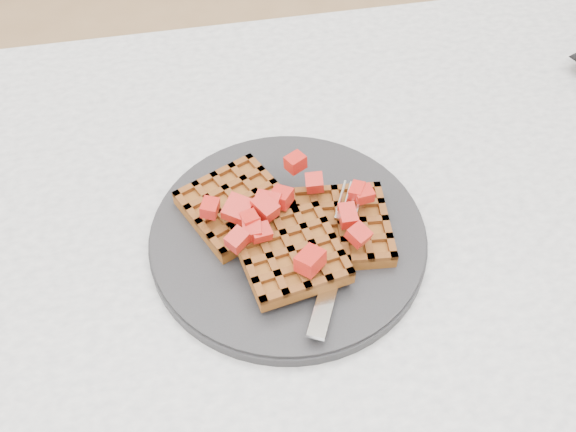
{
  "coord_description": "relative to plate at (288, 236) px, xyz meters",
  "views": [
    {
      "loc": [
        -0.21,
        -0.37,
        1.27
      ],
      "look_at": [
        -0.14,
        0.02,
        0.79
      ],
      "focal_mm": 40.0,
      "sensor_mm": 36.0,
      "label": 1
    }
  ],
  "objects": [
    {
      "name": "waffles",
      "position": [
        0.0,
        -0.0,
        0.02
      ],
      "size": [
        0.21,
        0.19,
        0.03
      ],
      "color": "#92521E",
      "rests_on": "plate"
    },
    {
      "name": "plate",
      "position": [
        0.0,
        0.0,
        0.0
      ],
      "size": [
        0.28,
        0.28,
        0.02
      ],
      "primitive_type": "cylinder",
      "color": "black",
      "rests_on": "table"
    },
    {
      "name": "fork",
      "position": [
        0.04,
        -0.04,
        0.02
      ],
      "size": [
        0.1,
        0.17,
        0.02
      ],
      "primitive_type": null,
      "rotation": [
        0.0,
        0.0,
        -0.45
      ],
      "color": "silver",
      "rests_on": "plate"
    },
    {
      "name": "table",
      "position": [
        0.14,
        -0.02,
        -0.12
      ],
      "size": [
        1.2,
        0.8,
        0.75
      ],
      "color": "silver",
      "rests_on": "ground"
    },
    {
      "name": "strawberry_pile",
      "position": [
        0.0,
        -0.0,
        0.05
      ],
      "size": [
        0.15,
        0.15,
        0.02
      ],
      "primitive_type": null,
      "color": "#9F0C09",
      "rests_on": "waffles"
    }
  ]
}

